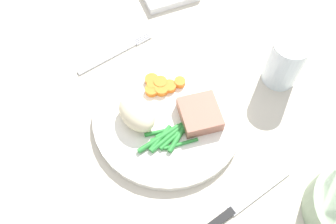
# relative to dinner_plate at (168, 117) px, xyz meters

# --- Properties ---
(dining_table) EXTENTS (1.20, 0.90, 0.02)m
(dining_table) POSITION_rel_dinner_plate_xyz_m (-0.01, 0.03, -0.02)
(dining_table) COLOR beige
(dining_table) RESTS_ON ground
(dinner_plate) EXTENTS (0.27, 0.27, 0.02)m
(dinner_plate) POSITION_rel_dinner_plate_xyz_m (0.00, 0.00, 0.00)
(dinner_plate) COLOR white
(dinner_plate) RESTS_ON dining_table
(meat_portion) EXTENTS (0.09, 0.09, 0.03)m
(meat_portion) POSITION_rel_dinner_plate_xyz_m (0.04, 0.04, 0.02)
(meat_portion) COLOR #A86B56
(meat_portion) RESTS_ON dinner_plate
(mashed_potatoes) EXTENTS (0.08, 0.05, 0.04)m
(mashed_potatoes) POSITION_rel_dinner_plate_xyz_m (-0.02, -0.05, 0.03)
(mashed_potatoes) COLOR beige
(mashed_potatoes) RESTS_ON dinner_plate
(carrot_slices) EXTENTS (0.06, 0.07, 0.01)m
(carrot_slices) POSITION_rel_dinner_plate_xyz_m (-0.05, 0.02, 0.01)
(carrot_slices) COLOR orange
(carrot_slices) RESTS_ON dinner_plate
(green_beans) EXTENTS (0.06, 0.10, 0.01)m
(green_beans) POSITION_rel_dinner_plate_xyz_m (0.04, -0.03, 0.01)
(green_beans) COLOR #2D8C38
(green_beans) RESTS_ON dinner_plate
(fork) EXTENTS (0.01, 0.17, 0.00)m
(fork) POSITION_rel_dinner_plate_xyz_m (-0.18, -0.00, -0.01)
(fork) COLOR silver
(fork) RESTS_ON dining_table
(knife) EXTENTS (0.02, 0.20, 0.01)m
(knife) POSITION_rel_dinner_plate_xyz_m (0.19, -0.00, -0.01)
(knife) COLOR black
(knife) RESTS_ON dining_table
(water_glass) EXTENTS (0.06, 0.06, 0.10)m
(water_glass) POSITION_rel_dinner_plate_xyz_m (0.05, 0.22, 0.03)
(water_glass) COLOR silver
(water_glass) RESTS_ON dining_table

